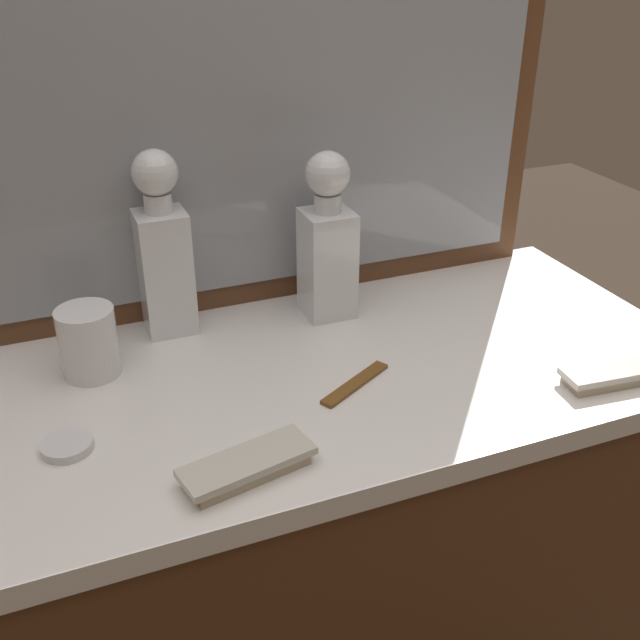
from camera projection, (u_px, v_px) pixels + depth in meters
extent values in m
cube|color=brown|center=(320.00, 574.00, 1.32)|extent=(1.13, 0.53, 0.79)
cube|color=white|center=(320.00, 377.00, 1.13)|extent=(1.16, 0.55, 0.03)
cube|color=brown|center=(259.00, 111.00, 1.18)|extent=(1.03, 0.03, 0.65)
cube|color=gray|center=(262.00, 113.00, 1.17)|extent=(0.95, 0.01, 0.57)
cube|color=white|center=(165.00, 272.00, 1.18)|extent=(0.08, 0.08, 0.20)
cube|color=brown|center=(167.00, 291.00, 1.20)|extent=(0.07, 0.07, 0.14)
cylinder|color=white|center=(158.00, 203.00, 1.13)|extent=(0.04, 0.04, 0.03)
sphere|color=white|center=(155.00, 173.00, 1.11)|extent=(0.07, 0.07, 0.07)
cube|color=white|center=(327.00, 264.00, 1.24)|extent=(0.08, 0.08, 0.18)
cube|color=brown|center=(327.00, 277.00, 1.25)|extent=(0.07, 0.07, 0.13)
cylinder|color=white|center=(328.00, 203.00, 1.19)|extent=(0.04, 0.04, 0.03)
sphere|color=white|center=(328.00, 174.00, 1.16)|extent=(0.07, 0.07, 0.07)
cylinder|color=white|center=(89.00, 342.00, 1.08)|extent=(0.08, 0.08, 0.10)
cylinder|color=silver|center=(93.00, 369.00, 1.10)|extent=(0.08, 0.08, 0.01)
cube|color=#B7A88C|center=(248.00, 469.00, 0.90)|extent=(0.16, 0.08, 0.01)
cube|color=beige|center=(247.00, 462.00, 0.90)|extent=(0.17, 0.09, 0.01)
cube|color=#B7A88C|center=(606.00, 379.00, 1.08)|extent=(0.12, 0.06, 0.01)
cube|color=beige|center=(608.00, 372.00, 1.07)|extent=(0.14, 0.06, 0.01)
cylinder|color=silver|center=(67.00, 446.00, 0.94)|extent=(0.07, 0.07, 0.01)
cube|color=brown|center=(355.00, 384.00, 1.08)|extent=(0.13, 0.08, 0.01)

